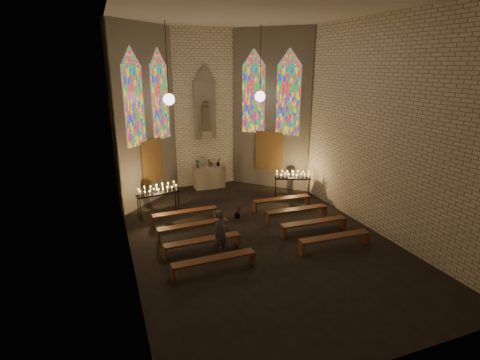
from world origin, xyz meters
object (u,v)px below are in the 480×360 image
Objects in this scene: aisle_flower_pot at (237,213)px; votive_stand_left at (158,191)px; altar at (209,177)px; visitor at (221,233)px; votive_stand_right at (293,176)px.

votive_stand_left is (-2.69, 1.21, 0.78)m from aisle_flower_pot.
visitor reaches higher than altar.
altar is at bearing 89.44° from aisle_flower_pot.
altar reaches higher than aisle_flower_pot.
votive_stand_left is 1.11× the size of visitor.
aisle_flower_pot is 0.26× the size of votive_stand_left.
votive_stand_right is (5.65, 0.06, -0.04)m from votive_stand_left.
aisle_flower_pot is 3.31m from votive_stand_right.
votive_stand_right is (2.93, -2.56, 0.45)m from altar.
aisle_flower_pot is 3.05m from votive_stand_left.
visitor reaches higher than aisle_flower_pot.
altar is 0.92× the size of votive_stand_right.
altar is 6.50m from visitor.
visitor is at bearing -82.89° from votive_stand_left.
votive_stand_right is (2.97, 1.27, 0.74)m from aisle_flower_pot.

